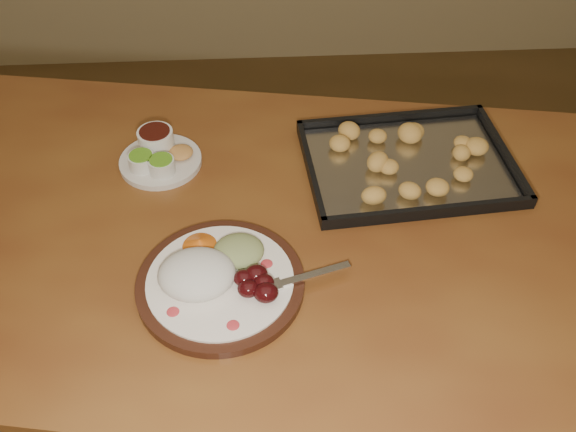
{
  "coord_description": "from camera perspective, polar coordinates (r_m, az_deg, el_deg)",
  "views": [
    {
      "loc": [
        -0.11,
        -0.71,
        1.65
      ],
      "look_at": [
        -0.06,
        0.16,
        0.77
      ],
      "focal_mm": 40.0,
      "sensor_mm": 36.0,
      "label": 1
    }
  ],
  "objects": [
    {
      "name": "condiment_saucer",
      "position": [
        1.4,
        -11.45,
        5.36
      ],
      "size": [
        0.17,
        0.17,
        0.06
      ],
      "rotation": [
        0.0,
        0.0,
        -0.04
      ],
      "color": "beige",
      "rests_on": "dining_table"
    },
    {
      "name": "baking_tray",
      "position": [
        1.38,
        10.66,
        4.76
      ],
      "size": [
        0.46,
        0.35,
        0.05
      ],
      "rotation": [
        0.0,
        0.0,
        0.08
      ],
      "color": "black",
      "rests_on": "dining_table"
    },
    {
      "name": "dinner_plate",
      "position": [
        1.14,
        -6.34,
        -5.41
      ],
      "size": [
        0.38,
        0.3,
        0.07
      ],
      "rotation": [
        0.0,
        0.0,
        -0.16
      ],
      "color": "black",
      "rests_on": "dining_table"
    },
    {
      "name": "dining_table",
      "position": [
        1.32,
        -3.13,
        -3.81
      ],
      "size": [
        1.63,
        1.14,
        0.75
      ],
      "rotation": [
        0.0,
        0.0,
        -0.17
      ],
      "color": "brown",
      "rests_on": "ground"
    }
  ]
}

